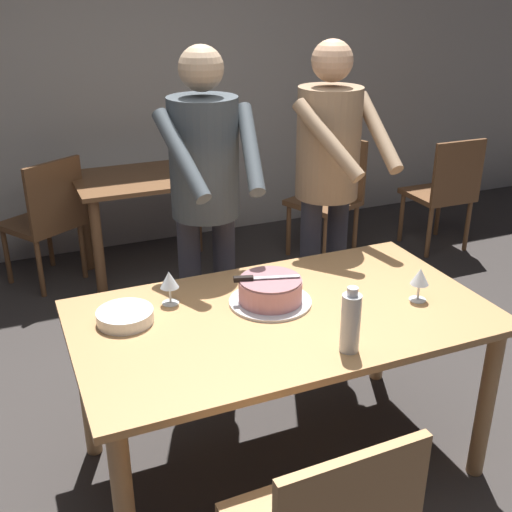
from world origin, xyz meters
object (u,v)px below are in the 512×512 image
(cake_knife, at_px, (253,278))
(wine_glass_near, at_px, (420,278))
(person_cutting_cake, at_px, (206,190))
(person_standing_beside, at_px, (328,173))
(plate_stack, at_px, (125,316))
(background_table, at_px, (150,198))
(background_chair_0, at_px, (47,217))
(wine_glass_far, at_px, (169,281))
(background_chair_2, at_px, (330,193))
(main_dining_table, at_px, (283,335))
(cake_on_platter, at_px, (270,292))
(background_chair_1, at_px, (444,190))
(water_bottle, at_px, (351,322))

(cake_knife, xyz_separation_m, wine_glass_near, (0.64, -0.24, -0.01))
(person_cutting_cake, bearing_deg, person_standing_beside, 2.60)
(plate_stack, distance_m, background_table, 2.07)
(cake_knife, xyz_separation_m, background_chair_0, (-0.62, 2.15, -0.37))
(wine_glass_far, distance_m, person_cutting_cake, 0.57)
(person_cutting_cake, relative_size, background_chair_2, 1.91)
(cake_knife, distance_m, background_chair_2, 2.39)
(plate_stack, xyz_separation_m, background_chair_0, (-0.11, 2.10, -0.28))
(main_dining_table, bearing_deg, person_cutting_cake, 97.21)
(wine_glass_far, height_order, background_chair_0, background_chair_0)
(main_dining_table, distance_m, cake_on_platter, 0.18)
(main_dining_table, relative_size, background_chair_0, 1.84)
(background_chair_0, relative_size, background_chair_1, 1.00)
(person_standing_beside, bearing_deg, plate_stack, -155.57)
(background_chair_0, bearing_deg, background_chair_1, -10.81)
(background_chair_0, distance_m, background_chair_2, 2.07)
(water_bottle, height_order, background_chair_1, water_bottle)
(wine_glass_far, bearing_deg, person_standing_beside, 24.99)
(plate_stack, bearing_deg, wine_glass_far, 21.70)
(main_dining_table, bearing_deg, background_chair_2, 56.15)
(wine_glass_near, relative_size, background_chair_2, 0.16)
(plate_stack, bearing_deg, main_dining_table, -16.23)
(wine_glass_far, height_order, person_cutting_cake, person_cutting_cake)
(person_cutting_cake, relative_size, person_standing_beside, 1.00)
(person_standing_beside, bearing_deg, water_bottle, -114.64)
(plate_stack, xyz_separation_m, background_table, (0.58, 1.98, -0.20))
(background_chair_2, bearing_deg, background_table, 173.76)
(plate_stack, distance_m, background_chair_1, 3.20)
(cake_knife, relative_size, background_chair_0, 0.30)
(background_table, distance_m, background_chair_0, 0.71)
(wine_glass_far, distance_m, background_chair_1, 2.99)
(main_dining_table, relative_size, wine_glass_near, 11.48)
(person_standing_beside, xyz_separation_m, background_chair_2, (0.76, 1.30, -0.58))
(background_chair_0, bearing_deg, water_bottle, -72.90)
(water_bottle, xyz_separation_m, background_chair_1, (2.09, 2.06, -0.37))
(plate_stack, bearing_deg, person_standing_beside, 24.43)
(main_dining_table, relative_size, water_bottle, 6.61)
(main_dining_table, xyz_separation_m, background_chair_1, (2.19, 1.72, -0.16))
(plate_stack, height_order, background_chair_1, background_chair_1)
(wine_glass_far, bearing_deg, background_table, 78.76)
(plate_stack, bearing_deg, person_cutting_cake, 44.62)
(plate_stack, xyz_separation_m, water_bottle, (0.69, -0.51, 0.09))
(main_dining_table, height_order, cake_knife, cake_knife)
(plate_stack, bearing_deg, background_chair_1, 29.01)
(person_cutting_cake, bearing_deg, cake_on_platter, -82.84)
(wine_glass_near, xyz_separation_m, wine_glass_far, (-0.95, 0.37, 0.00))
(cake_knife, distance_m, water_bottle, 0.49)
(person_standing_beside, height_order, background_chair_1, person_standing_beside)
(background_chair_1, xyz_separation_m, background_chair_2, (-0.85, 0.28, 0.00))
(cake_knife, xyz_separation_m, water_bottle, (0.18, -0.46, -0.00))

